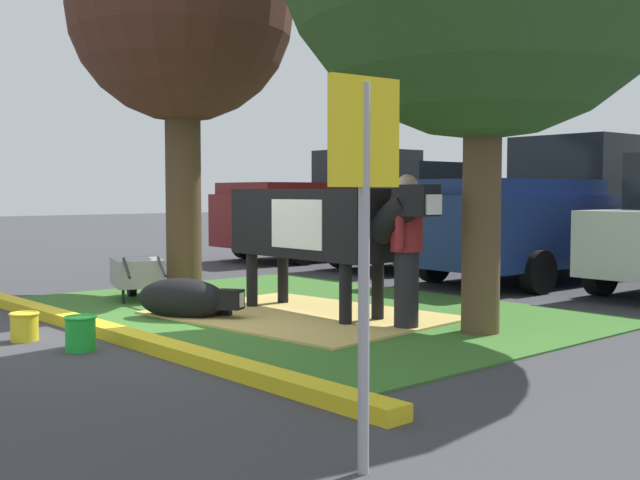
% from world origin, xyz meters
% --- Properties ---
extents(ground_plane, '(80.00, 80.00, 0.00)m').
position_xyz_m(ground_plane, '(0.00, 0.00, 0.00)').
color(ground_plane, '#38383D').
extents(grass_island, '(6.85, 4.89, 0.02)m').
position_xyz_m(grass_island, '(-0.11, 1.96, 0.01)').
color(grass_island, '#386B28').
rests_on(grass_island, ground).
extents(curb_yellow, '(8.05, 0.24, 0.12)m').
position_xyz_m(curb_yellow, '(-0.11, -0.64, 0.06)').
color(curb_yellow, yellow).
rests_on(curb_yellow, ground).
extents(hay_bedding, '(3.41, 2.69, 0.04)m').
position_xyz_m(hay_bedding, '(0.31, 1.59, 0.03)').
color(hay_bedding, tan).
rests_on(hay_bedding, ground).
extents(shade_tree_left, '(3.22, 3.22, 5.70)m').
position_xyz_m(shade_tree_left, '(-2.55, 1.79, 4.03)').
color(shade_tree_left, '#4C3823').
rests_on(shade_tree_left, ground).
extents(cow_holstein, '(3.14, 0.74, 1.54)m').
position_xyz_m(cow_holstein, '(0.38, 1.79, 1.09)').
color(cow_holstein, black).
rests_on(cow_holstein, ground).
extents(calf_lying, '(1.28, 0.97, 0.48)m').
position_xyz_m(calf_lying, '(-0.49, 0.52, 0.24)').
color(calf_lying, black).
rests_on(calf_lying, ground).
extents(person_handler, '(0.34, 0.50, 1.65)m').
position_xyz_m(person_handler, '(1.69, 1.88, 0.89)').
color(person_handler, black).
rests_on(person_handler, ground).
extents(wheelbarrow, '(1.60, 0.97, 0.63)m').
position_xyz_m(wheelbarrow, '(-2.21, 0.84, 0.39)').
color(wheelbarrow, gray).
rests_on(wheelbarrow, ground).
extents(parking_sign, '(0.08, 0.44, 2.06)m').
position_xyz_m(parking_sign, '(4.35, -1.40, 1.45)').
color(parking_sign, '#99999E').
rests_on(parking_sign, ground).
extents(bucket_yellow, '(0.29, 0.29, 0.28)m').
position_xyz_m(bucket_yellow, '(-0.45, -1.34, 0.15)').
color(bucket_yellow, yellow).
rests_on(bucket_yellow, ground).
extents(bucket_green, '(0.30, 0.30, 0.32)m').
position_xyz_m(bucket_green, '(0.38, -1.14, 0.17)').
color(bucket_green, green).
rests_on(bucket_green, ground).
extents(pickup_truck_maroon, '(2.36, 5.47, 2.42)m').
position_xyz_m(pickup_truck_maroon, '(-5.57, 7.70, 1.11)').
color(pickup_truck_maroon, maroon).
rests_on(pickup_truck_maroon, ground).
extents(sedan_silver, '(2.14, 4.46, 2.02)m').
position_xyz_m(sedan_silver, '(-2.71, 7.39, 0.98)').
color(sedan_silver, '#4C5156').
rests_on(sedan_silver, ground).
extents(pickup_truck_black, '(2.36, 5.47, 2.42)m').
position_xyz_m(pickup_truck_black, '(0.04, 7.38, 1.11)').
color(pickup_truck_black, navy).
rests_on(pickup_truck_black, ground).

